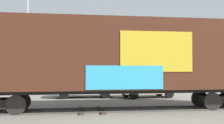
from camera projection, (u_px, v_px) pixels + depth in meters
name	position (u px, v px, depth m)	size (l,w,h in m)	color
ground_plane	(121.00, 110.00, 13.67)	(260.00, 260.00, 0.00)	slate
track	(76.00, 111.00, 13.35)	(60.02, 3.37, 0.08)	#4C4742
freight_car	(117.00, 56.00, 13.72)	(15.98, 3.24, 4.82)	#472316
flagpole	(26.00, 28.00, 22.94)	(0.58, 1.21, 9.36)	silver
hillside	(87.00, 62.00, 82.99)	(112.09, 31.23, 13.11)	silver
parked_car_black	(84.00, 86.00, 19.90)	(4.39, 2.04, 1.64)	black
parked_car_tan	(146.00, 86.00, 19.86)	(4.26, 2.43, 1.60)	#9E8966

